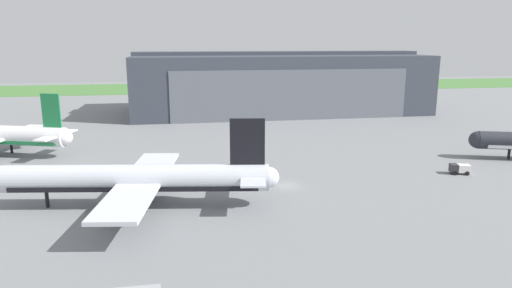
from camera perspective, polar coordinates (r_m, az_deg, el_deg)
The scene contains 5 objects.
ground_plane at distance 80.52m, azimuth 3.75°, elevation -5.25°, with size 440.00×440.00×0.00m, color slate.
grass_field_strip at distance 251.15m, azimuth -5.67°, elevation 7.08°, with size 440.00×56.00×0.08m, color #477939.
maintenance_hangar at distance 165.00m, azimuth 2.77°, elevation 7.67°, with size 100.60×41.45×21.21m.
airliner_near_left at distance 71.62m, azimuth -14.82°, elevation -4.28°, with size 43.47×33.83×13.69m.
baggage_tug at distance 95.41m, azimuth 24.15°, elevation -2.81°, with size 3.99×2.94×1.91m.
Camera 1 is at (-18.20, -74.36, 24.95)m, focal length 31.95 mm.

